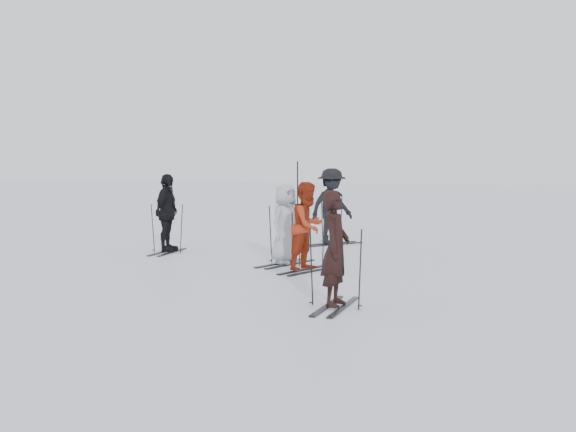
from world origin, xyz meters
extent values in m
plane|color=silver|center=(0.00, 0.00, 0.00)|extent=(120.00, 120.00, 0.00)
imported|color=black|center=(2.56, -3.32, 0.86)|extent=(0.45, 0.65, 1.71)
imported|color=maroon|center=(0.89, -0.10, 0.87)|extent=(0.86, 0.99, 1.75)
imported|color=#A7ADB1|center=(0.10, 0.61, 0.84)|extent=(0.71, 0.92, 1.67)
imported|color=black|center=(-3.31, 1.39, 0.93)|extent=(0.61, 1.15, 1.86)
imported|color=black|center=(-0.22, 4.52, 0.99)|extent=(1.32, 1.47, 1.98)
cylinder|color=black|center=(-3.55, 10.41, 1.11)|extent=(0.05, 0.05, 2.22)
camera|label=1|loc=(5.99, -13.39, 2.14)|focal=45.00mm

